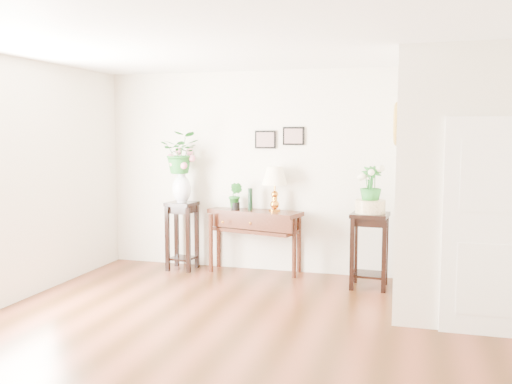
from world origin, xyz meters
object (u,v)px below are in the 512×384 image
at_px(console_table, 255,241).
at_px(plant_stand_b, 369,250).
at_px(table_lamp, 275,186).
at_px(plant_stand_a, 182,236).

xyz_separation_m(console_table, plant_stand_b, (1.61, -0.37, 0.04)).
relative_size(table_lamp, plant_stand_a, 0.64).
height_order(console_table, plant_stand_b, plant_stand_b).
bearing_deg(plant_stand_b, table_lamp, 164.25).
bearing_deg(table_lamp, console_table, 180.00).
distance_m(plant_stand_a, plant_stand_b, 2.65).
bearing_deg(plant_stand_a, console_table, 7.44).
relative_size(console_table, plant_stand_a, 1.35).
height_order(table_lamp, plant_stand_a, table_lamp).
xyz_separation_m(console_table, plant_stand_a, (-1.04, -0.14, 0.05)).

